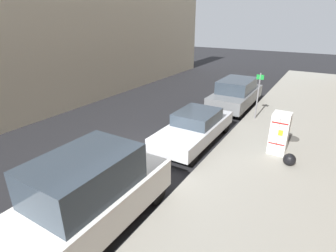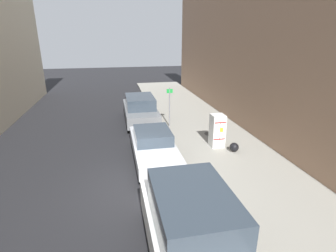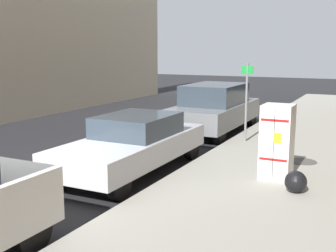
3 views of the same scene
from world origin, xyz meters
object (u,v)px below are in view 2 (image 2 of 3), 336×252
at_px(street_sign_post, 170,105).
at_px(discarded_refrigerator, 217,131).
at_px(trash_bag, 234,147).
at_px(parked_van_white, 192,232).
at_px(parked_sedan_silver, 153,145).
at_px(parked_suv_gray, 140,109).

bearing_deg(street_sign_post, discarded_refrigerator, 116.42).
relative_size(trash_bag, parked_van_white, 0.09).
bearing_deg(street_sign_post, parked_sedan_silver, 68.14).
xyz_separation_m(discarded_refrigerator, parked_suv_gray, (3.30, -5.01, -0.06)).
relative_size(parked_suv_gray, parked_van_white, 1.03).
distance_m(discarded_refrigerator, parked_suv_gray, 5.99).
height_order(parked_sedan_silver, parked_van_white, parked_van_white).
xyz_separation_m(street_sign_post, parked_van_white, (1.61, 10.06, -0.43)).
xyz_separation_m(discarded_refrigerator, street_sign_post, (1.69, -3.40, 0.53)).
relative_size(discarded_refrigerator, parked_van_white, 0.35).
xyz_separation_m(parked_suv_gray, parked_van_white, (-0.00, 11.67, 0.16)).
distance_m(street_sign_post, trash_bag, 4.91).
xyz_separation_m(street_sign_post, parked_sedan_silver, (1.61, 4.01, -0.77)).
distance_m(parked_suv_gray, parked_van_white, 11.67).
relative_size(street_sign_post, parked_suv_gray, 0.50).
relative_size(discarded_refrigerator, parked_suv_gray, 0.34).
xyz_separation_m(parked_suv_gray, parked_sedan_silver, (-0.00, 5.61, -0.18)).
height_order(discarded_refrigerator, parked_van_white, parked_van_white).
bearing_deg(trash_bag, parked_suv_gray, -56.37).
bearing_deg(parked_suv_gray, street_sign_post, 135.07).
bearing_deg(parked_sedan_silver, trash_bag, 176.96).
bearing_deg(parked_suv_gray, discarded_refrigerator, 123.38).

